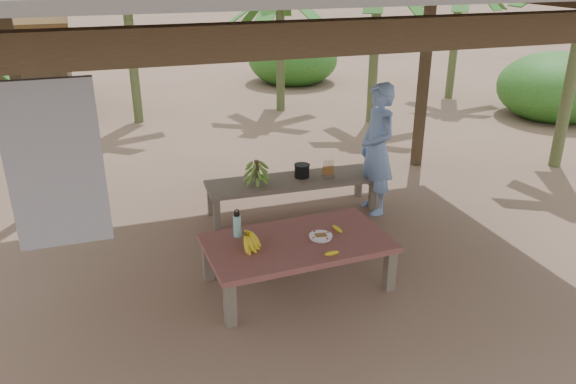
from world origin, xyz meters
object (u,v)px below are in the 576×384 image
object	(u,v)px
ripe_banana_bunch	(244,240)
work_table	(297,246)
plate	(321,236)
woman	(377,149)
cooking_pot	(302,171)
bench	(292,183)
water_flask	(237,225)

from	to	relation	value
ripe_banana_bunch	work_table	bearing A→B (deg)	-1.01
plate	woman	size ratio (longest dim) A/B	0.14
plate	cooking_pot	size ratio (longest dim) A/B	1.21
bench	water_flask	world-z (taller)	water_flask
cooking_pot	woman	distance (m)	1.00
woman	plate	bearing A→B (deg)	-43.89
woman	bench	bearing A→B (deg)	-107.35
ripe_banana_bunch	cooking_pot	size ratio (longest dim) A/B	1.53
woman	water_flask	bearing A→B (deg)	-63.11
ripe_banana_bunch	woman	xyz separation A→B (m)	(2.08, 1.38, 0.25)
work_table	water_flask	size ratio (longest dim) A/B	6.24
work_table	plate	distance (m)	0.25
cooking_pot	woman	xyz separation A→B (m)	(0.88, -0.35, 0.31)
work_table	water_flask	world-z (taller)	water_flask
plate	cooking_pot	xyz separation A→B (m)	(0.43, 1.76, 0.01)
cooking_pot	water_flask	bearing A→B (deg)	-129.78
bench	cooking_pot	world-z (taller)	cooking_pot
plate	bench	bearing A→B (deg)	80.53
bench	woman	xyz separation A→B (m)	(1.03, -0.30, 0.45)
ripe_banana_bunch	water_flask	world-z (taller)	water_flask
work_table	plate	bearing A→B (deg)	-8.63
bench	ripe_banana_bunch	bearing A→B (deg)	-120.45
water_flask	cooking_pot	bearing A→B (deg)	50.22
plate	water_flask	distance (m)	0.84
woman	work_table	bearing A→B (deg)	-49.14
bench	plate	bearing A→B (deg)	-97.69
ripe_banana_bunch	woman	size ratio (longest dim) A/B	0.18
ripe_banana_bunch	cooking_pot	distance (m)	2.10
plate	cooking_pot	bearing A→B (deg)	76.20
water_flask	plate	bearing A→B (deg)	-21.60
work_table	ripe_banana_bunch	bearing A→B (deg)	176.35
water_flask	cooking_pot	size ratio (longest dim) A/B	1.53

